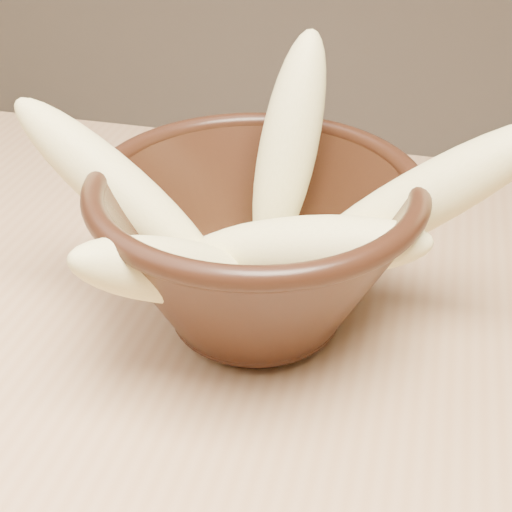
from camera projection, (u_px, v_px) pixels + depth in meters
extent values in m
cube|color=tan|center=(186.00, 423.00, 0.46)|extent=(1.20, 0.80, 0.04)
cylinder|color=black|center=(256.00, 317.00, 0.51)|extent=(0.10, 0.10, 0.01)
cylinder|color=black|center=(256.00, 292.00, 0.50)|extent=(0.09, 0.09, 0.01)
torus|color=black|center=(256.00, 186.00, 0.45)|extent=(0.22, 0.22, 0.01)
cylinder|color=beige|center=(256.00, 279.00, 0.49)|extent=(0.12, 0.12, 0.02)
ellipsoid|color=#D6C97E|center=(289.00, 146.00, 0.49)|extent=(0.06, 0.11, 0.16)
ellipsoid|color=#D6C97E|center=(120.00, 191.00, 0.47)|extent=(0.17, 0.06, 0.14)
ellipsoid|color=#D6C97E|center=(418.00, 201.00, 0.46)|extent=(0.18, 0.07, 0.15)
ellipsoid|color=#D6C97E|center=(307.00, 247.00, 0.45)|extent=(0.16, 0.04, 0.07)
ellipsoid|color=#D6C97E|center=(175.00, 271.00, 0.43)|extent=(0.12, 0.14, 0.11)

